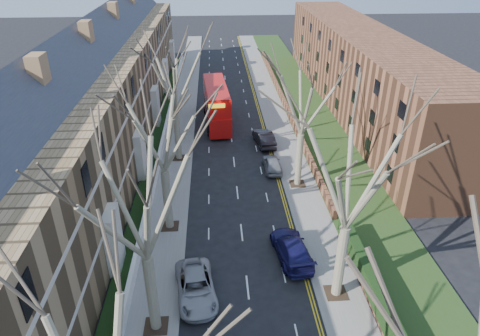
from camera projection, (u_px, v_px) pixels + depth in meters
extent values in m
cube|color=slate|center=(182.00, 119.00, 54.42)|extent=(3.00, 102.00, 0.12)
cube|color=slate|center=(276.00, 117.00, 55.07)|extent=(3.00, 102.00, 0.12)
cube|color=brown|center=(100.00, 106.00, 44.62)|extent=(9.00, 78.00, 10.00)
cube|color=#31333C|center=(90.00, 47.00, 41.75)|extent=(4.67, 78.00, 4.67)
cube|color=beige|center=(145.00, 118.00, 45.58)|extent=(0.12, 78.00, 0.35)
cube|color=beige|center=(141.00, 86.00, 43.90)|extent=(0.12, 78.00, 0.35)
cube|color=brown|center=(359.00, 69.00, 56.85)|extent=(8.00, 54.00, 10.00)
cube|color=brown|center=(284.00, 102.00, 58.43)|extent=(0.35, 54.00, 0.90)
cube|color=white|center=(163.00, 142.00, 47.04)|extent=(0.30, 78.00, 1.00)
cube|color=#263E16|center=(310.00, 116.00, 55.28)|extent=(6.00, 102.00, 0.06)
cylinder|color=#6C634D|center=(152.00, 294.00, 24.22)|extent=(0.64, 0.64, 5.25)
cube|color=#2D2116|center=(156.00, 326.00, 25.46)|extent=(1.40, 1.40, 0.05)
cylinder|color=#6C634D|center=(167.00, 200.00, 33.03)|extent=(0.64, 0.64, 5.07)
cube|color=#2D2116|center=(170.00, 226.00, 34.23)|extent=(1.40, 1.40, 0.05)
cylinder|color=#6C634D|center=(178.00, 135.00, 43.51)|extent=(0.60, 0.60, 5.25)
cube|color=#2D2116|center=(179.00, 158.00, 44.75)|extent=(1.40, 1.40, 0.05)
cylinder|color=#6C634D|center=(340.00, 262.00, 26.59)|extent=(0.64, 0.64, 5.25)
cube|color=#2D2116|center=(336.00, 293.00, 27.84)|extent=(1.40, 1.40, 0.05)
cylinder|color=#6C634D|center=(299.00, 160.00, 38.91)|extent=(0.60, 0.60, 5.07)
cube|color=#2D2116|center=(297.00, 184.00, 40.12)|extent=(1.40, 1.40, 0.05)
cube|color=red|center=(217.00, 112.00, 52.79)|extent=(3.34, 11.49, 2.27)
cube|color=red|center=(216.00, 95.00, 51.75)|extent=(3.30, 10.93, 2.06)
cube|color=black|center=(217.00, 108.00, 52.56)|extent=(3.30, 10.59, 0.93)
cube|color=black|center=(216.00, 94.00, 51.70)|extent=(3.29, 10.36, 0.93)
imported|color=#98989D|center=(196.00, 287.00, 27.46)|extent=(3.12, 5.54, 1.46)
imported|color=#17164D|center=(292.00, 248.00, 30.77)|extent=(2.85, 5.66, 1.58)
imported|color=gray|center=(272.00, 164.00, 42.39)|extent=(1.76, 4.15, 1.40)
imported|color=black|center=(264.00, 138.00, 47.57)|extent=(2.32, 5.06, 1.61)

